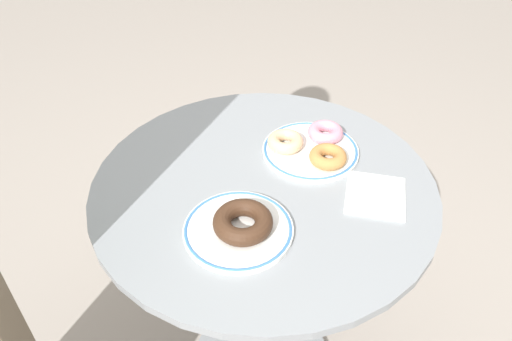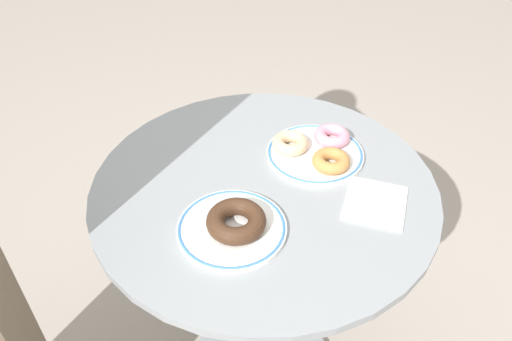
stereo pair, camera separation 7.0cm
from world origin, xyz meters
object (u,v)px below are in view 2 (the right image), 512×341
at_px(cafe_table, 263,263).
at_px(plate_left, 232,228).
at_px(donut_old_fashioned, 331,161).
at_px(paper_napkin, 375,203).
at_px(donut_chocolate, 236,221).
at_px(donut_glazed, 290,143).
at_px(donut_pink_frosted, 332,136).
at_px(plate_right, 315,154).

xyz_separation_m(cafe_table, plate_left, (-0.14, -0.04, 0.26)).
distance_m(donut_old_fashioned, paper_napkin, 0.13).
xyz_separation_m(donut_chocolate, donut_glazed, (0.26, 0.06, -0.00)).
xyz_separation_m(donut_chocolate, donut_pink_frosted, (0.34, 0.01, -0.00)).
height_order(donut_pink_frosted, donut_glazed, same).
bearing_deg(plate_left, cafe_table, 13.97).
xyz_separation_m(cafe_table, donut_glazed, (0.12, 0.02, 0.28)).
bearing_deg(plate_right, donut_pink_frosted, -6.41).
distance_m(plate_left, plate_right, 0.28).
xyz_separation_m(plate_right, donut_chocolate, (-0.28, -0.01, 0.02)).
distance_m(donut_chocolate, paper_napkin, 0.28).
distance_m(plate_right, donut_chocolate, 0.28).
bearing_deg(plate_left, donut_chocolate, -70.87).
xyz_separation_m(donut_old_fashioned, paper_napkin, (-0.03, -0.12, -0.02)).
xyz_separation_m(cafe_table, donut_pink_frosted, (0.20, -0.04, 0.28)).
height_order(plate_left, donut_old_fashioned, donut_old_fashioned).
bearing_deg(donut_chocolate, donut_old_fashioned, -8.53).
height_order(cafe_table, donut_glazed, donut_glazed).
distance_m(plate_left, donut_old_fashioned, 0.27).
bearing_deg(plate_left, paper_napkin, -36.80).
relative_size(cafe_table, plate_right, 3.44).
height_order(donut_chocolate, donut_pink_frosted, donut_chocolate).
distance_m(plate_right, donut_old_fashioned, 0.06).
xyz_separation_m(plate_right, donut_glazed, (-0.02, 0.05, 0.02)).
distance_m(donut_chocolate, donut_pink_frosted, 0.34).
height_order(plate_left, donut_glazed, donut_glazed).
bearing_deg(donut_chocolate, cafe_table, 17.55).
height_order(plate_right, donut_old_fashioned, donut_old_fashioned).
height_order(cafe_table, donut_pink_frosted, donut_pink_frosted).
bearing_deg(donut_old_fashioned, donut_glazed, 91.81).
distance_m(cafe_table, donut_old_fashioned, 0.31).
relative_size(cafe_table, paper_napkin, 5.85).
height_order(cafe_table, paper_napkin, paper_napkin).
height_order(cafe_table, donut_chocolate, donut_chocolate).
relative_size(cafe_table, donut_pink_frosted, 9.19).
relative_size(cafe_table, plate_left, 3.58).
bearing_deg(donut_old_fashioned, paper_napkin, -104.75).
relative_size(plate_left, donut_glazed, 2.56).
relative_size(donut_old_fashioned, paper_napkin, 0.64).
height_order(donut_glazed, paper_napkin, donut_glazed).
xyz_separation_m(donut_pink_frosted, donut_glazed, (-0.08, 0.06, 0.00)).
bearing_deg(donut_pink_frosted, plate_right, 173.59).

